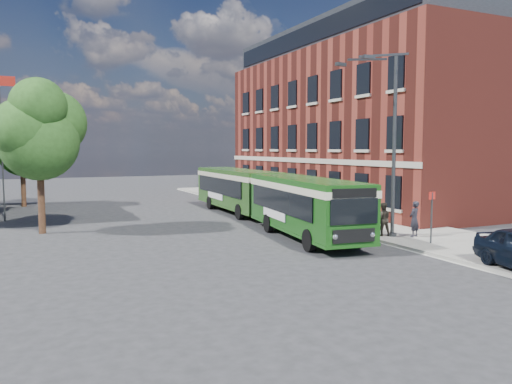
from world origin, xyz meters
TOP-DOWN VIEW (x-y plane):
  - ground at (0.00, 0.00)m, footprint 120.00×120.00m
  - pavement at (7.00, 8.00)m, footprint 6.00×48.00m
  - kerb_line at (3.95, 8.00)m, footprint 0.12×48.00m
  - brick_office at (14.00, 12.00)m, footprint 12.10×26.00m
  - flagpole at (-12.45, 13.00)m, footprint 0.95×0.10m
  - street_lamp at (4.84, -2.00)m, footprint 2.96×2.38m
  - bus_stop_sign at (5.60, -4.20)m, footprint 0.35×0.08m
  - bus_front at (1.41, 0.10)m, footprint 3.76×10.30m
  - bus_rear at (2.26, 10.92)m, footprint 2.94×10.89m
  - pedestrian_a at (6.06, -2.60)m, footprint 0.75×0.61m
  - pedestrian_b at (4.83, -1.72)m, footprint 1.01×0.92m
  - tree_left at (-10.48, 7.10)m, footprint 4.78×4.55m
  - tree_right at (-11.35, 21.02)m, footprint 4.05×3.85m

SIDE VIEW (x-z plane):
  - ground at x=0.00m, z-range 0.00..0.00m
  - kerb_line at x=3.95m, z-range 0.00..0.01m
  - pavement at x=7.00m, z-range 0.00..0.15m
  - pedestrian_b at x=4.83m, z-range 0.15..1.82m
  - pedestrian_a at x=6.06m, z-range 0.15..1.92m
  - bus_stop_sign at x=5.60m, z-range 0.25..2.77m
  - bus_front at x=1.41m, z-range 0.32..3.34m
  - bus_rear at x=2.26m, z-range 0.32..3.34m
  - tree_right at x=-11.35m, z-range 1.22..8.05m
  - street_lamp at x=4.84m, z-range 0.29..9.29m
  - flagpole at x=-12.45m, z-range 0.44..9.44m
  - tree_left at x=-10.48m, z-range 1.44..9.52m
  - brick_office at x=14.00m, z-range -0.13..14.07m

